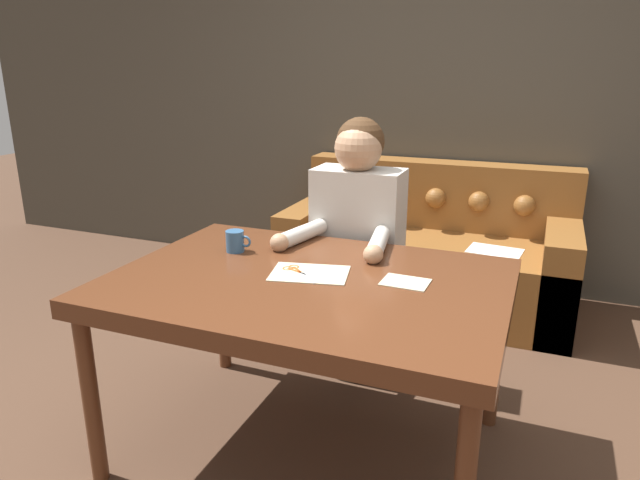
# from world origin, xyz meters

# --- Properties ---
(ground_plane) EXTENTS (16.00, 16.00, 0.00)m
(ground_plane) POSITION_xyz_m (0.00, 0.00, 0.00)
(ground_plane) COLOR #4C3323
(wall_back) EXTENTS (8.00, 0.06, 2.60)m
(wall_back) POSITION_xyz_m (0.00, 2.12, 1.30)
(wall_back) COLOR #474238
(wall_back) RESTS_ON ground_plane
(dining_table) EXTENTS (1.44, 1.03, 0.74)m
(dining_table) POSITION_xyz_m (-0.10, -0.01, 0.68)
(dining_table) COLOR #562D19
(dining_table) RESTS_ON ground_plane
(couch) EXTENTS (1.78, 0.87, 0.88)m
(couch) POSITION_xyz_m (0.02, 1.69, 0.31)
(couch) COLOR brown
(couch) RESTS_ON ground_plane
(person) EXTENTS (0.49, 0.60, 1.27)m
(person) POSITION_xyz_m (-0.13, 0.65, 0.66)
(person) COLOR #33281E
(person) RESTS_ON ground_plane
(pattern_paper_main) EXTENTS (0.33, 0.26, 0.00)m
(pattern_paper_main) POSITION_xyz_m (-0.11, 0.03, 0.74)
(pattern_paper_main) COLOR beige
(pattern_paper_main) RESTS_ON dining_table
(pattern_paper_offcut) EXTENTS (0.17, 0.13, 0.00)m
(pattern_paper_offcut) POSITION_xyz_m (0.25, 0.08, 0.74)
(pattern_paper_offcut) COLOR beige
(pattern_paper_offcut) RESTS_ON dining_table
(scissors) EXTENTS (0.20, 0.15, 0.01)m
(scissors) POSITION_xyz_m (-0.16, 0.04, 0.74)
(scissors) COLOR silver
(scissors) RESTS_ON dining_table
(mug) EXTENTS (0.11, 0.08, 0.09)m
(mug) POSITION_xyz_m (-0.50, 0.16, 0.79)
(mug) COLOR #335B84
(mug) RESTS_ON dining_table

